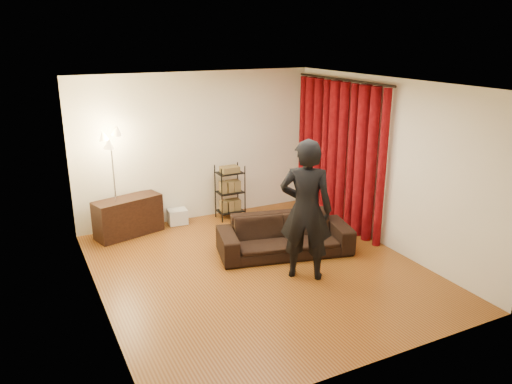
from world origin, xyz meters
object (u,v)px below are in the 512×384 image
sofa (285,235)px  floor_lamp (115,186)px  media_cabinet (128,217)px  storage_boxes (178,217)px  wire_shelf (230,192)px  person (306,210)px

sofa → floor_lamp: floor_lamp is taller
media_cabinet → storage_boxes: 0.94m
sofa → floor_lamp: size_ratio=1.11×
sofa → storage_boxes: bearing=132.4°
storage_boxes → wire_shelf: wire_shelf is taller
sofa → media_cabinet: size_ratio=1.82×
sofa → floor_lamp: 2.91m
storage_boxes → floor_lamp: (-1.12, -0.22, 0.79)m
wire_shelf → floor_lamp: 2.14m
wire_shelf → floor_lamp: (-2.10, -0.09, 0.42)m
sofa → wire_shelf: bearing=107.1°
person → wire_shelf: 2.69m
floor_lamp → wire_shelf: bearing=2.3°
person → storage_boxes: bearing=-33.5°
storage_boxes → wire_shelf: size_ratio=0.33×
person → floor_lamp: person is taller
person → storage_boxes: (-0.98, 2.78, -0.86)m
sofa → media_cabinet: 2.75m
media_cabinet → floor_lamp: (-0.20, -0.10, 0.60)m
media_cabinet → storage_boxes: media_cabinet is taller
sofa → wire_shelf: 1.86m
media_cabinet → storage_boxes: (0.92, 0.12, -0.19)m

